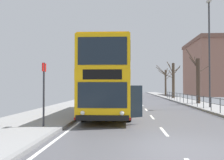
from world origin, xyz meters
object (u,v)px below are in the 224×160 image
Objects in this scene: bare_tree_far_01 at (165,81)px; background_building_00 at (213,68)px; bus_stop_sign_near at (44,87)px; street_lamp_far_side at (209,46)px; double_decker_bus_main at (109,80)px; bare_tree_far_02 at (173,79)px; bare_tree_far_00 at (198,79)px.

background_building_00 reaches higher than bare_tree_far_01.
bare_tree_far_01 reaches higher than bus_stop_sign_near.
background_building_00 is (21.01, 41.14, 3.82)m from bus_stop_sign_near.
double_decker_bus_main is at bearing -148.32° from street_lamp_far_side.
street_lamp_far_side is 16.99m from bare_tree_far_02.
bus_stop_sign_near is at bearing -113.37° from double_decker_bus_main.
background_building_00 reaches higher than bare_tree_far_00.
street_lamp_far_side is 0.58× the size of background_building_00.
bare_tree_far_00 is at bearing -111.61° from background_building_00.
bus_stop_sign_near is 0.49× the size of bare_tree_far_00.
street_lamp_far_side is (10.39, 10.47, 3.42)m from bus_stop_sign_near.
bare_tree_far_00 is at bearing -89.93° from bare_tree_far_01.
bare_tree_far_00 is at bearing 54.93° from bus_stop_sign_near.
bare_tree_far_00 is 0.36× the size of background_building_00.
background_building_00 is (10.50, 13.85, 2.72)m from bare_tree_far_02.
bare_tree_far_00 reaches higher than bus_stop_sign_near.
background_building_00 reaches higher than bare_tree_far_02.
double_decker_bus_main is 12.98m from bare_tree_far_00.
double_decker_bus_main is 1.77× the size of bare_tree_far_01.
double_decker_bus_main is 3.78× the size of bus_stop_sign_near.
bus_stop_sign_near is at bearing -125.07° from bare_tree_far_00.
bare_tree_far_02 is (-0.31, 11.89, 0.33)m from bare_tree_far_00.
double_decker_bus_main is 23.23m from bare_tree_far_02.
bus_stop_sign_near is 0.49× the size of bare_tree_far_02.
bare_tree_far_02 is (10.51, 27.30, 1.10)m from bus_stop_sign_near.
double_decker_bus_main is at bearing -130.47° from bare_tree_far_00.
background_building_00 reaches higher than double_decker_bus_main.
bare_tree_far_00 is 0.96× the size of bare_tree_far_01.
background_building_00 is at bearing 70.90° from street_lamp_far_side.
bare_tree_far_01 is at bearing 75.04° from double_decker_bus_main.
bus_stop_sign_near is at bearing -117.05° from background_building_00.
bare_tree_far_01 is 9.69m from bare_tree_far_02.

